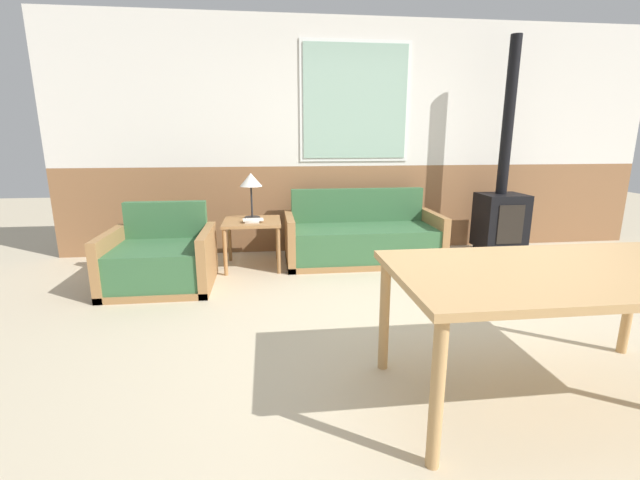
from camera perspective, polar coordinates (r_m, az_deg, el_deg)
ground_plane at (r=3.11m, az=16.04°, el=-13.30°), size 16.00×16.00×0.00m
wall_back at (r=5.29m, az=5.73°, el=13.46°), size 7.20×0.09×2.70m
couch at (r=4.83m, az=5.66°, el=0.00°), size 1.71×0.76×0.79m
armchair at (r=4.27m, az=-20.46°, el=-2.76°), size 0.95×0.83×0.76m
side_table at (r=4.61m, az=-9.02°, el=1.73°), size 0.60×0.60×0.51m
table_lamp at (r=4.65m, az=-9.20°, el=7.58°), size 0.24×0.24×0.49m
book_stack at (r=4.49m, az=-8.94°, el=2.58°), size 0.22×0.14×0.04m
dining_table at (r=2.51m, az=29.59°, el=-4.86°), size 1.73×0.93×0.73m
wood_stove at (r=5.43m, az=23.04°, el=4.27°), size 0.50×0.45×2.45m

